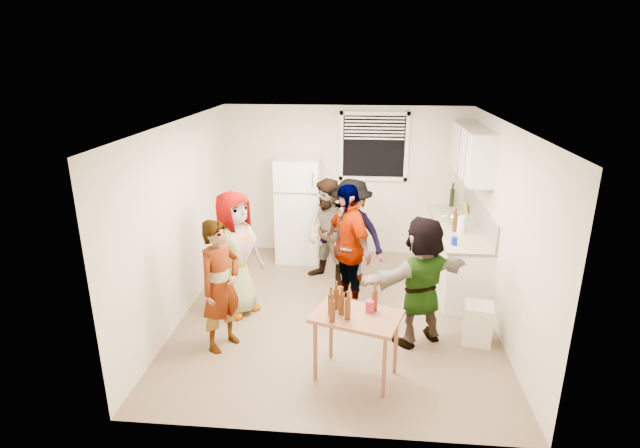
# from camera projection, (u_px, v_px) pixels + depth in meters

# --- Properties ---
(room) EXTENTS (4.00, 4.50, 2.50)m
(room) POSITION_uv_depth(u_px,v_px,m) (337.00, 313.00, 6.64)
(room) COLOR beige
(room) RESTS_ON ground
(window) EXTENTS (1.12, 0.10, 1.06)m
(window) POSITION_uv_depth(u_px,v_px,m) (374.00, 147.00, 8.09)
(window) COLOR white
(window) RESTS_ON room
(refrigerator) EXTENTS (0.70, 0.70, 1.70)m
(refrigerator) POSITION_uv_depth(u_px,v_px,m) (299.00, 209.00, 8.20)
(refrigerator) COLOR white
(refrigerator) RESTS_ON ground
(counter_lower) EXTENTS (0.60, 2.20, 0.86)m
(counter_lower) POSITION_uv_depth(u_px,v_px,m) (455.00, 255.00, 7.44)
(counter_lower) COLOR white
(counter_lower) RESTS_ON ground
(countertop) EXTENTS (0.64, 2.22, 0.04)m
(countertop) POSITION_uv_depth(u_px,v_px,m) (458.00, 226.00, 7.29)
(countertop) COLOR beige
(countertop) RESTS_ON counter_lower
(backsplash) EXTENTS (0.03, 2.20, 0.36)m
(backsplash) POSITION_uv_depth(u_px,v_px,m) (479.00, 214.00, 7.21)
(backsplash) COLOR beige
(backsplash) RESTS_ON countertop
(upper_cabinets) EXTENTS (0.34, 1.60, 0.70)m
(upper_cabinets) POSITION_uv_depth(u_px,v_px,m) (472.00, 152.00, 7.13)
(upper_cabinets) COLOR white
(upper_cabinets) RESTS_ON room
(kettle) EXTENTS (0.30, 0.28, 0.20)m
(kettle) POSITION_uv_depth(u_px,v_px,m) (454.00, 223.00, 7.37)
(kettle) COLOR silver
(kettle) RESTS_ON countertop
(paper_towel) EXTENTS (0.11, 0.11, 0.24)m
(paper_towel) POSITION_uv_depth(u_px,v_px,m) (460.00, 232.00, 7.00)
(paper_towel) COLOR white
(paper_towel) RESTS_ON countertop
(wine_bottle) EXTENTS (0.07, 0.07, 0.29)m
(wine_bottle) POSITION_uv_depth(u_px,v_px,m) (451.00, 206.00, 8.20)
(wine_bottle) COLOR black
(wine_bottle) RESTS_ON countertop
(beer_bottle_counter) EXTENTS (0.07, 0.07, 0.25)m
(beer_bottle_counter) POSITION_uv_depth(u_px,v_px,m) (454.00, 232.00, 7.03)
(beer_bottle_counter) COLOR #47230C
(beer_bottle_counter) RESTS_ON countertop
(blue_cup) EXTENTS (0.08, 0.08, 0.11)m
(blue_cup) POSITION_uv_depth(u_px,v_px,m) (454.00, 245.00, 6.53)
(blue_cup) COLOR #061BA5
(blue_cup) RESTS_ON countertop
(picture_frame) EXTENTS (0.02, 0.18, 0.15)m
(picture_frame) POSITION_uv_depth(u_px,v_px,m) (465.00, 207.00, 7.88)
(picture_frame) COLOR yellow
(picture_frame) RESTS_ON countertop
(trash_bin) EXTENTS (0.39, 0.39, 0.48)m
(trash_bin) POSITION_uv_depth(u_px,v_px,m) (478.00, 323.00, 5.91)
(trash_bin) COLOR silver
(trash_bin) RESTS_ON ground
(serving_table) EXTENTS (1.01, 0.82, 0.74)m
(serving_table) POSITION_uv_depth(u_px,v_px,m) (355.00, 376.00, 5.34)
(serving_table) COLOR brown
(serving_table) RESTS_ON ground
(beer_bottle_table) EXTENTS (0.06, 0.06, 0.22)m
(beer_bottle_table) POSITION_uv_depth(u_px,v_px,m) (375.00, 310.00, 5.20)
(beer_bottle_table) COLOR #47230C
(beer_bottle_table) RESTS_ON serving_table
(red_cup) EXTENTS (0.09, 0.09, 0.12)m
(red_cup) POSITION_uv_depth(u_px,v_px,m) (370.00, 311.00, 5.17)
(red_cup) COLOR #BF123A
(red_cup) RESTS_ON serving_table
(guest_grey) EXTENTS (1.83, 1.61, 0.53)m
(guest_grey) POSITION_uv_depth(u_px,v_px,m) (238.00, 311.00, 6.70)
(guest_grey) COLOR gray
(guest_grey) RESTS_ON ground
(guest_stripe) EXTENTS (1.63, 1.28, 0.37)m
(guest_stripe) POSITION_uv_depth(u_px,v_px,m) (225.00, 345.00, 5.91)
(guest_stripe) COLOR #141933
(guest_stripe) RESTS_ON ground
(guest_back_left) EXTENTS (1.51, 1.74, 0.60)m
(guest_back_left) POSITION_uv_depth(u_px,v_px,m) (329.00, 281.00, 7.58)
(guest_back_left) COLOR #4E3B26
(guest_back_left) RESTS_ON ground
(guest_back_right) EXTENTS (1.66, 1.92, 0.60)m
(guest_back_right) POSITION_uv_depth(u_px,v_px,m) (350.00, 285.00, 7.44)
(guest_back_right) COLOR #3A393E
(guest_back_right) RESTS_ON ground
(guest_black) EXTENTS (1.99, 1.79, 0.42)m
(guest_black) POSITION_uv_depth(u_px,v_px,m) (346.00, 306.00, 6.84)
(guest_black) COLOR black
(guest_black) RESTS_ON ground
(guest_orange) EXTENTS (2.05, 2.09, 0.46)m
(guest_orange) POSITION_uv_depth(u_px,v_px,m) (417.00, 340.00, 6.01)
(guest_orange) COLOR tan
(guest_orange) RESTS_ON ground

